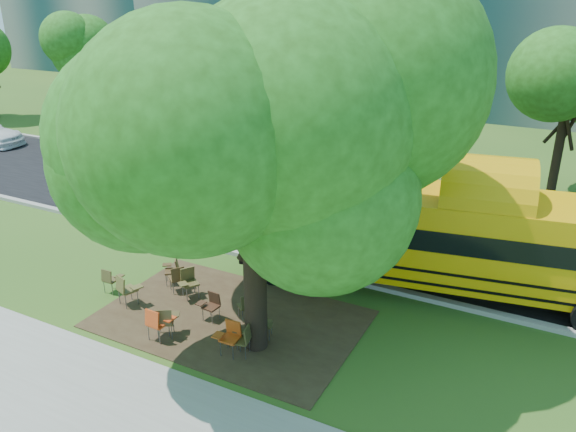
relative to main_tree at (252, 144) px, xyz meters
The scene contains 29 objects.
ground 5.85m from the main_tree, 151.51° to the left, with size 160.00×160.00×0.00m, color #244B17.
sidewalk 6.83m from the main_tree, 121.35° to the right, with size 60.00×4.00×0.04m, color gray.
dirt_patch 5.44m from the main_tree, 150.07° to the left, with size 7.00×4.50×0.03m, color #382819.
asphalt_road 10.02m from the main_tree, 105.52° to the left, with size 80.00×8.00×0.04m, color black.
kerb_near 7.07m from the main_tree, 118.35° to the left, with size 80.00×0.25×0.14m, color gray.
kerb_far 13.58m from the main_tree, 100.51° to the left, with size 80.00×0.25×0.14m, color gray.
bg_tree_0 20.19m from the main_tree, 135.09° to the left, with size 5.20×5.20×7.18m.
bg_tree_1 27.58m from the main_tree, 143.92° to the left, with size 6.00×6.00×8.40m.
bg_tree_2 18.75m from the main_tree, 112.92° to the left, with size 4.80×4.80×6.62m.
bg_tree_3 16.28m from the main_tree, 69.46° to the left, with size 5.60×5.60×7.84m.
main_tree is the anchor object (origin of this frame).
school_bus 7.56m from the main_tree, 51.14° to the left, with size 12.61×4.62×3.02m.
chair_0 7.05m from the main_tree, behind, with size 0.51×0.47×0.79m.
chair_1 6.30m from the main_tree, behind, with size 0.75×0.59×0.95m.
chair_2 5.26m from the main_tree, 161.52° to the right, with size 0.59×0.73×0.89m.
chair_3 5.07m from the main_tree, 163.35° to the left, with size 0.55×0.48×0.81m.
chair_4 5.31m from the main_tree, 157.86° to the right, with size 0.62×0.55×0.94m.
chair_5 4.74m from the main_tree, 127.30° to the right, with size 0.58×0.55×0.89m.
chair_6 4.75m from the main_tree, 101.48° to the right, with size 0.59×0.56×0.83m.
chair_7 4.75m from the main_tree, 97.65° to the left, with size 0.61×0.56×0.82m.
chair_8 5.97m from the main_tree, 159.39° to the left, with size 0.58×0.74×0.87m.
chair_9 6.35m from the main_tree, 157.08° to the left, with size 0.71×0.57×0.85m.
chair_10 5.67m from the main_tree, 158.19° to the left, with size 0.62×0.78×0.92m.
chair_11 4.91m from the main_tree, 131.84° to the left, with size 0.55×0.69×0.81m.
black_car 10.19m from the main_tree, 137.12° to the left, with size 1.48×3.67×1.25m, color black.
bg_car_silver 18.44m from the main_tree, 146.97° to the left, with size 1.47×4.23×1.39m, color #ABAAB0.
bg_car_red 14.21m from the main_tree, 127.74° to the left, with size 2.02×4.39×1.22m, color #550E1B.
pedestrian_a 24.32m from the main_tree, 142.29° to the left, with size 0.63×0.41×1.72m, color navy.
pedestrian_b 24.45m from the main_tree, 143.77° to the left, with size 0.75×0.58×1.54m, color #80604D.
Camera 1 is at (8.50, -11.45, 8.35)m, focal length 35.00 mm.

